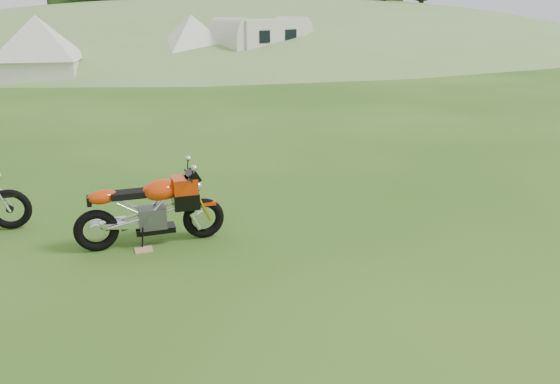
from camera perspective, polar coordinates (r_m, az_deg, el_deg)
ground at (r=6.58m, az=1.72°, el=-8.04°), size 120.00×120.00×0.00m
hillside at (r=52.59m, az=-2.35°, el=15.43°), size 80.00×64.00×8.00m
hedgerow at (r=52.59m, az=-2.35°, el=15.43°), size 36.00×1.20×8.60m
sport_motorcycle at (r=7.25m, az=-13.44°, el=-1.27°), size 1.89×0.93×1.10m
plywood_board at (r=7.27m, az=-14.06°, el=-5.87°), size 0.26×0.23×0.02m
tent_left at (r=25.55m, az=-23.85°, el=13.50°), size 4.05×4.05×2.67m
tent_right at (r=27.09m, az=-9.13°, el=15.00°), size 3.35×3.35×2.66m
caravan at (r=27.86m, az=-1.81°, el=15.14°), size 5.71×3.51×2.49m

